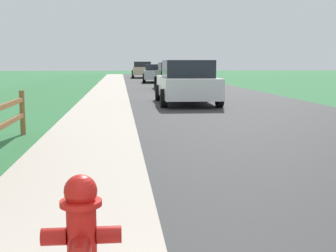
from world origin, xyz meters
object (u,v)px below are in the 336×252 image
parked_suv_white (187,82)px  parked_car_beige (142,69)px  parked_car_silver (156,73)px  parked_car_black (174,76)px  fire_hydrant (82,237)px

parked_suv_white → parked_car_beige: bearing=90.5°
parked_car_silver → parked_car_beige: size_ratio=0.93×
parked_car_black → parked_suv_white: bearing=-93.5°
parked_suv_white → parked_car_beige: size_ratio=0.98×
fire_hydrant → parked_car_silver: size_ratio=0.19×
parked_car_black → parked_car_beige: size_ratio=0.95×
parked_suv_white → parked_car_beige: parked_suv_white is taller
parked_suv_white → parked_car_beige: 29.50m
fire_hydrant → parked_suv_white: 14.52m
parked_car_beige → parked_car_silver: bearing=-86.9°
parked_car_black → parked_car_silver: 9.76m
parked_suv_white → parked_car_beige: (-0.25, 29.50, 0.04)m
fire_hydrant → parked_car_black: 23.59m
parked_car_silver → parked_car_beige: 10.66m
parked_car_black → parked_car_silver: size_ratio=1.03×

